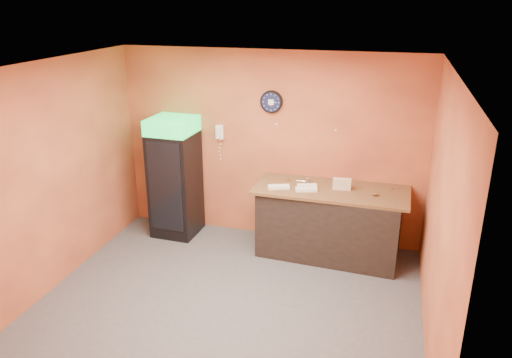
% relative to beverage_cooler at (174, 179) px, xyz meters
% --- Properties ---
extents(floor, '(4.50, 4.50, 0.00)m').
position_rel_beverage_cooler_xyz_m(floor, '(1.38, -1.61, -0.89)').
color(floor, '#47474C').
rests_on(floor, ground).
extents(back_wall, '(4.50, 0.02, 2.80)m').
position_rel_beverage_cooler_xyz_m(back_wall, '(1.38, 0.39, 0.51)').
color(back_wall, '#DC703E').
rests_on(back_wall, floor).
extents(left_wall, '(0.02, 4.00, 2.80)m').
position_rel_beverage_cooler_xyz_m(left_wall, '(-0.87, -1.61, 0.51)').
color(left_wall, '#DC703E').
rests_on(left_wall, floor).
extents(right_wall, '(0.02, 4.00, 2.80)m').
position_rel_beverage_cooler_xyz_m(right_wall, '(3.63, -1.61, 0.51)').
color(right_wall, '#DC703E').
rests_on(right_wall, floor).
extents(ceiling, '(4.50, 4.00, 0.02)m').
position_rel_beverage_cooler_xyz_m(ceiling, '(1.38, -1.61, 1.91)').
color(ceiling, white).
rests_on(ceiling, back_wall).
extents(beverage_cooler, '(0.66, 0.67, 1.83)m').
position_rel_beverage_cooler_xyz_m(beverage_cooler, '(0.00, 0.00, 0.00)').
color(beverage_cooler, black).
rests_on(beverage_cooler, floor).
extents(prep_counter, '(1.97, 0.97, 0.96)m').
position_rel_beverage_cooler_xyz_m(prep_counter, '(2.36, -0.04, -0.41)').
color(prep_counter, black).
rests_on(prep_counter, floor).
extents(wall_clock, '(0.32, 0.06, 0.32)m').
position_rel_beverage_cooler_xyz_m(wall_clock, '(1.41, 0.36, 1.18)').
color(wall_clock, black).
rests_on(wall_clock, back_wall).
extents(wall_phone, '(0.11, 0.10, 0.21)m').
position_rel_beverage_cooler_xyz_m(wall_phone, '(0.63, 0.34, 0.69)').
color(wall_phone, white).
rests_on(wall_phone, back_wall).
extents(butcher_paper, '(2.11, 0.94, 0.04)m').
position_rel_beverage_cooler_xyz_m(butcher_paper, '(2.36, -0.04, 0.09)').
color(butcher_paper, brown).
rests_on(butcher_paper, prep_counter).
extents(sub_roll_stack, '(0.25, 0.11, 0.16)m').
position_rel_beverage_cooler_xyz_m(sub_roll_stack, '(2.50, -0.02, 0.19)').
color(sub_roll_stack, beige).
rests_on(sub_roll_stack, butcher_paper).
extents(wrapped_sandwich_left, '(0.31, 0.21, 0.04)m').
position_rel_beverage_cooler_xyz_m(wrapped_sandwich_left, '(1.66, -0.21, 0.13)').
color(wrapped_sandwich_left, white).
rests_on(wrapped_sandwich_left, butcher_paper).
extents(wrapped_sandwich_mid, '(0.31, 0.19, 0.04)m').
position_rel_beverage_cooler_xyz_m(wrapped_sandwich_mid, '(2.04, -0.20, 0.13)').
color(wrapped_sandwich_mid, white).
rests_on(wrapped_sandwich_mid, butcher_paper).
extents(wrapped_sandwich_right, '(0.29, 0.18, 0.04)m').
position_rel_beverage_cooler_xyz_m(wrapped_sandwich_right, '(2.03, -0.07, 0.13)').
color(wrapped_sandwich_right, white).
rests_on(wrapped_sandwich_right, butcher_paper).
extents(kitchen_tool, '(0.07, 0.07, 0.07)m').
position_rel_beverage_cooler_xyz_m(kitchen_tool, '(2.00, 0.13, 0.14)').
color(kitchen_tool, silver).
rests_on(kitchen_tool, butcher_paper).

